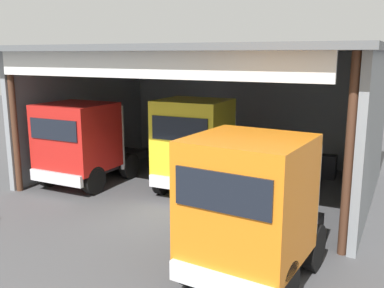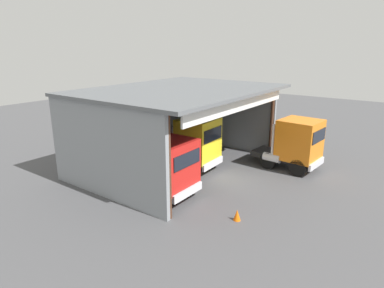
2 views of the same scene
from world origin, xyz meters
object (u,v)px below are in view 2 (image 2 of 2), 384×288
at_px(oil_drum, 164,145).
at_px(truck_red_yard_outside, 165,167).
at_px(truck_orange_right_bay, 296,143).
at_px(traffic_cone, 237,215).
at_px(truck_yellow_center_left_bay, 195,143).
at_px(tool_cart, 182,140).

bearing_deg(oil_drum, truck_red_yard_outside, -138.96).
xyz_separation_m(truck_red_yard_outside, truck_orange_right_bay, (8.60, -4.28, 0.09)).
distance_m(truck_red_yard_outside, traffic_cone, 4.78).
height_order(truck_yellow_center_left_bay, tool_cart, truck_yellow_center_left_bay).
bearing_deg(truck_red_yard_outside, traffic_cone, 90.30).
bearing_deg(tool_cart, truck_orange_right_bay, -90.04).
distance_m(truck_red_yard_outside, tool_cart, 10.28).
height_order(tool_cart, traffic_cone, tool_cart).
relative_size(truck_orange_right_bay, oil_drum, 5.33).
distance_m(truck_yellow_center_left_bay, truck_orange_right_bay, 6.83).
bearing_deg(truck_yellow_center_left_bay, oil_drum, -117.13).
distance_m(truck_orange_right_bay, traffic_cone, 8.70).
relative_size(truck_red_yard_outside, truck_yellow_center_left_bay, 1.10).
bearing_deg(truck_orange_right_bay, oil_drum, -74.90).
bearing_deg(truck_orange_right_bay, traffic_cone, 6.22).
xyz_separation_m(truck_yellow_center_left_bay, traffic_cone, (-4.45, -5.72, -1.61)).
height_order(truck_red_yard_outside, truck_orange_right_bay, truck_orange_right_bay).
height_order(truck_red_yard_outside, truck_yellow_center_left_bay, truck_yellow_center_left_bay).
xyz_separation_m(truck_orange_right_bay, traffic_cone, (-8.55, -0.26, -1.59)).
bearing_deg(oil_drum, truck_yellow_center_left_bay, -115.34).
distance_m(truck_red_yard_outside, truck_orange_right_bay, 9.61).
relative_size(truck_red_yard_outside, tool_cart, 4.97).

